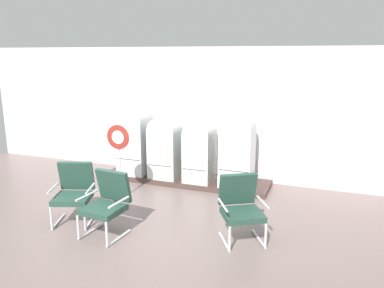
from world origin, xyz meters
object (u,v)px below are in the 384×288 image
refrigerator_1 (165,145)px  sign_stand (120,162)px  armchair_right (241,205)px  refrigerator_0 (134,137)px  armchair_left (74,190)px  refrigerator_2 (200,149)px  armchair_center (107,201)px  refrigerator_3 (237,147)px

refrigerator_1 → sign_stand: sign_stand is taller
refrigerator_1 → armchair_right: refrigerator_1 is taller
refrigerator_0 → armchair_left: refrigerator_0 is taller
refrigerator_0 → refrigerator_2: refrigerator_0 is taller
refrigerator_2 → armchair_right: size_ratio=1.32×
armchair_right → refrigerator_2: bearing=123.6°
refrigerator_2 → armchair_left: bearing=-120.0°
sign_stand → armchair_center: bearing=-67.2°
refrigerator_0 → refrigerator_1: refrigerator_0 is taller
refrigerator_1 → armchair_center: (0.18, -2.67, -0.30)m
refrigerator_1 → armchair_center: 2.70m
refrigerator_3 → armchair_center: 3.08m
refrigerator_1 → sign_stand: size_ratio=0.92×
refrigerator_0 → sign_stand: size_ratio=1.06×
refrigerator_1 → armchair_left: (-0.63, -2.45, -0.30)m
refrigerator_0 → refrigerator_1: bearing=-2.2°
refrigerator_1 → armchair_left: bearing=-104.4°
refrigerator_0 → armchair_right: (3.03, -2.14, -0.42)m
armchair_center → refrigerator_0: bearing=109.7°
refrigerator_0 → refrigerator_3: refrigerator_0 is taller
refrigerator_0 → refrigerator_1: 0.80m
armchair_left → armchair_right: 2.89m
armchair_center → refrigerator_1: bearing=93.8°
refrigerator_3 → armchair_center: size_ratio=1.57×
armchair_right → armchair_center: same height
armchair_center → sign_stand: size_ratio=0.68×
armchair_right → sign_stand: 2.76m
sign_stand → refrigerator_1: bearing=73.5°
refrigerator_3 → armchair_center: refrigerator_3 is taller
refrigerator_1 → refrigerator_2: bearing=3.0°
refrigerator_2 → refrigerator_3: (0.85, -0.05, 0.14)m
refrigerator_1 → armchair_left: refrigerator_1 is taller
refrigerator_3 → refrigerator_0: bearing=179.1°
refrigerator_2 → armchair_center: 2.80m
refrigerator_1 → armchair_center: refrigerator_1 is taller
armchair_right → armchair_center: bearing=-164.6°
refrigerator_2 → armchair_right: 2.60m
armchair_left → armchair_center: (0.81, -0.22, 0.00)m
armchair_left → sign_stand: bearing=78.1°
refrigerator_3 → refrigerator_2: bearing=176.7°
refrigerator_0 → armchair_center: bearing=-70.3°
armchair_right → armchair_center: (-2.06, -0.57, 0.00)m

